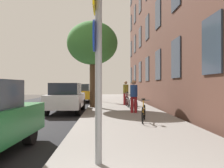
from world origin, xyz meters
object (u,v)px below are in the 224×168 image
Objects in this scene: traffic_light at (95,71)px; pedestrian_1 at (126,91)px; car_1 at (67,97)px; car_3 at (86,91)px; bicycle_2 at (127,101)px; bicycle_0 at (144,113)px; tree_near at (92,44)px; pedestrian_0 at (134,94)px; bicycle_1 at (133,104)px; sign_post at (97,53)px; car_2 at (82,93)px.

traffic_light is 2.31× the size of pedestrian_1.
car_1 is 1.06× the size of car_3.
traffic_light is 6.22m from bicycle_2.
bicycle_2 is 15.11m from car_3.
car_3 is (-3.87, 20.75, 0.37)m from bicycle_0.
tree_near is 4.12m from car_1.
car_3 is (-3.87, 17.87, -0.22)m from pedestrian_0.
car_1 is at bearing 175.79° from bicycle_1.
tree_near is at bearing 93.33° from sign_post.
bicycle_0 is 0.94× the size of pedestrian_1.
pedestrian_1 is at bearing 88.54° from bicycle_2.
bicycle_0 is (1.64, 4.66, -1.60)m from sign_post.
car_2 is at bearing 106.01° from bicycle_0.
tree_near reaches higher than car_1.
tree_near is 3.24× the size of pedestrian_1.
pedestrian_1 reaches higher than bicycle_0.
tree_near is 7.47m from bicycle_0.
tree_near reaches higher than bicycle_1.
pedestrian_1 reaches higher than bicycle_1.
pedestrian_0 is at bearing -95.22° from bicycle_1.
car_1 is 16.67m from car_3.
bicycle_1 is 0.94× the size of bicycle_2.
tree_near is 4.92m from bicycle_1.
pedestrian_0 reaches higher than car_3.
bicycle_2 is (1.63, 10.81, -1.57)m from sign_post.
pedestrian_0 reaches higher than bicycle_2.
bicycle_1 is at bearing -89.00° from pedestrian_1.
traffic_light is 11.92m from bicycle_0.
car_2 is at bearing 112.99° from bicycle_1.
pedestrian_1 is at bearing -73.73° from car_3.
traffic_light is at bearing 90.64° from tree_near.
traffic_light is at bearing -80.52° from car_3.
bicycle_2 reaches higher than bicycle_1.
bicycle_1 is at bearing -67.01° from car_2.
pedestrian_1 is (2.34, -4.05, -1.70)m from traffic_light.
car_3 is at bearing 95.03° from sign_post.
pedestrian_0 reaches higher than car_1.
pedestrian_1 is (2.28, 1.34, -3.11)m from tree_near.
pedestrian_0 is 10.18m from car_2.
bicycle_2 is at bearing -60.42° from car_2.
bicycle_2 is at bearing 2.17° from tree_near.
bicycle_1 is at bearing 88.69° from bicycle_0.
sign_post is at bearing -86.67° from tree_near.
sign_post is 0.78× the size of car_2.
bicycle_0 is 5.45m from car_1.
car_3 is at bearing 104.82° from bicycle_2.
pedestrian_0 is at bearing -18.52° from car_1.
bicycle_1 is at bearing -87.68° from bicycle_2.
pedestrian_0 is at bearing -89.83° from bicycle_2.
tree_near reaches higher than sign_post.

